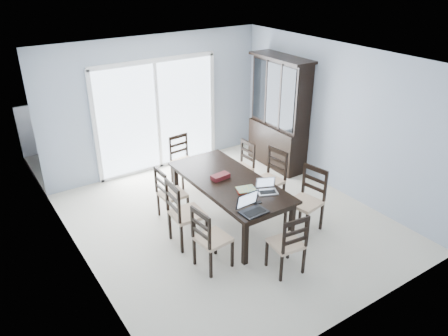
{
  "coord_description": "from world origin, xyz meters",
  "views": [
    {
      "loc": [
        -3.36,
        -4.91,
        3.87
      ],
      "look_at": [
        -0.1,
        0.0,
        0.99
      ],
      "focal_mm": 35.0,
      "sensor_mm": 36.0,
      "label": 1
    }
  ],
  "objects_px": {
    "dining_table": "(229,185)",
    "laptop_dark": "(254,209)",
    "chair_left_mid": "(181,207)",
    "chair_right_mid": "(272,172)",
    "chair_end_far": "(182,154)",
    "laptop_silver": "(268,190)",
    "chair_right_near": "(309,192)",
    "chair_right_far": "(243,161)",
    "chair_left_far": "(167,189)",
    "hot_tub": "(129,131)",
    "game_box": "(220,177)",
    "china_hutch": "(279,114)",
    "chair_left_near": "(207,233)",
    "cell_phone": "(257,202)",
    "chair_end_near": "(291,239)"
  },
  "relations": [
    {
      "from": "chair_right_mid",
      "to": "laptop_silver",
      "type": "height_order",
      "value": "chair_right_mid"
    },
    {
      "from": "game_box",
      "to": "hot_tub",
      "type": "relative_size",
      "value": 0.14
    },
    {
      "from": "chair_end_near",
      "to": "laptop_silver",
      "type": "bearing_deg",
      "value": 77.62
    },
    {
      "from": "game_box",
      "to": "hot_tub",
      "type": "distance_m",
      "value": 3.43
    },
    {
      "from": "dining_table",
      "to": "chair_left_near",
      "type": "relative_size",
      "value": 2.02
    },
    {
      "from": "laptop_silver",
      "to": "cell_phone",
      "type": "xyz_separation_m",
      "value": [
        -0.3,
        -0.15,
        -0.04
      ]
    },
    {
      "from": "chair_left_far",
      "to": "laptop_dark",
      "type": "relative_size",
      "value": 2.8
    },
    {
      "from": "chair_right_near",
      "to": "chair_right_far",
      "type": "distance_m",
      "value": 1.61
    },
    {
      "from": "chair_right_mid",
      "to": "hot_tub",
      "type": "height_order",
      "value": "chair_right_mid"
    },
    {
      "from": "chair_left_far",
      "to": "chair_end_far",
      "type": "height_order",
      "value": "chair_end_far"
    },
    {
      "from": "chair_end_far",
      "to": "laptop_silver",
      "type": "relative_size",
      "value": 3.05
    },
    {
      "from": "laptop_silver",
      "to": "hot_tub",
      "type": "distance_m",
      "value": 4.2
    },
    {
      "from": "chair_right_near",
      "to": "laptop_silver",
      "type": "height_order",
      "value": "chair_right_near"
    },
    {
      "from": "chair_right_mid",
      "to": "game_box",
      "type": "xyz_separation_m",
      "value": [
        -1.02,
        0.04,
        0.19
      ]
    },
    {
      "from": "chair_left_far",
      "to": "china_hutch",
      "type": "bearing_deg",
      "value": 102.05
    },
    {
      "from": "chair_end_near",
      "to": "chair_right_far",
      "type": "bearing_deg",
      "value": 75.14
    },
    {
      "from": "chair_left_near",
      "to": "cell_phone",
      "type": "bearing_deg",
      "value": 85.97
    },
    {
      "from": "chair_right_far",
      "to": "laptop_dark",
      "type": "distance_m",
      "value": 2.1
    },
    {
      "from": "cell_phone",
      "to": "hot_tub",
      "type": "bearing_deg",
      "value": 109.35
    },
    {
      "from": "china_hutch",
      "to": "laptop_dark",
      "type": "bearing_deg",
      "value": -135.87
    },
    {
      "from": "game_box",
      "to": "chair_left_mid",
      "type": "bearing_deg",
      "value": -164.39
    },
    {
      "from": "chair_right_near",
      "to": "china_hutch",
      "type": "bearing_deg",
      "value": -38.79
    },
    {
      "from": "chair_left_near",
      "to": "chair_left_mid",
      "type": "distance_m",
      "value": 0.7
    },
    {
      "from": "chair_left_far",
      "to": "chair_right_far",
      "type": "bearing_deg",
      "value": 96.05
    },
    {
      "from": "chair_left_near",
      "to": "game_box",
      "type": "relative_size",
      "value": 3.76
    },
    {
      "from": "dining_table",
      "to": "chair_end_far",
      "type": "xyz_separation_m",
      "value": [
        0.05,
        1.64,
        -0.11
      ]
    },
    {
      "from": "chair_left_near",
      "to": "chair_right_far",
      "type": "height_order",
      "value": "chair_left_near"
    },
    {
      "from": "dining_table",
      "to": "laptop_silver",
      "type": "relative_size",
      "value": 6.34
    },
    {
      "from": "chair_left_mid",
      "to": "chair_end_far",
      "type": "xyz_separation_m",
      "value": [
        0.97,
        1.75,
        -0.07
      ]
    },
    {
      "from": "china_hutch",
      "to": "chair_left_mid",
      "type": "height_order",
      "value": "china_hutch"
    },
    {
      "from": "china_hutch",
      "to": "laptop_silver",
      "type": "relative_size",
      "value": 6.34
    },
    {
      "from": "china_hutch",
      "to": "chair_left_mid",
      "type": "bearing_deg",
      "value": -155.23
    },
    {
      "from": "chair_right_near",
      "to": "chair_right_far",
      "type": "height_order",
      "value": "chair_right_near"
    },
    {
      "from": "chair_left_near",
      "to": "chair_right_far",
      "type": "distance_m",
      "value": 2.38
    },
    {
      "from": "dining_table",
      "to": "chair_left_mid",
      "type": "xyz_separation_m",
      "value": [
        -0.92,
        -0.11,
        -0.04
      ]
    },
    {
      "from": "china_hutch",
      "to": "chair_end_near",
      "type": "distance_m",
      "value": 3.48
    },
    {
      "from": "chair_left_far",
      "to": "chair_end_near",
      "type": "distance_m",
      "value": 2.23
    },
    {
      "from": "chair_left_far",
      "to": "hot_tub",
      "type": "xyz_separation_m",
      "value": [
        0.55,
        2.92,
        -0.07
      ]
    },
    {
      "from": "laptop_silver",
      "to": "chair_right_mid",
      "type": "bearing_deg",
      "value": 69.01
    },
    {
      "from": "chair_end_far",
      "to": "laptop_silver",
      "type": "bearing_deg",
      "value": 89.63
    },
    {
      "from": "chair_left_mid",
      "to": "chair_right_mid",
      "type": "distance_m",
      "value": 1.86
    },
    {
      "from": "chair_left_near",
      "to": "chair_right_mid",
      "type": "bearing_deg",
      "value": 110.07
    },
    {
      "from": "chair_left_far",
      "to": "game_box",
      "type": "relative_size",
      "value": 3.59
    },
    {
      "from": "dining_table",
      "to": "laptop_dark",
      "type": "bearing_deg",
      "value": -104.76
    },
    {
      "from": "cell_phone",
      "to": "laptop_silver",
      "type": "bearing_deg",
      "value": 43.42
    },
    {
      "from": "china_hutch",
      "to": "hot_tub",
      "type": "distance_m",
      "value": 3.26
    },
    {
      "from": "game_box",
      "to": "chair_right_mid",
      "type": "bearing_deg",
      "value": -2.29
    },
    {
      "from": "china_hutch",
      "to": "chair_left_mid",
      "type": "distance_m",
      "value": 3.27
    },
    {
      "from": "game_box",
      "to": "chair_right_near",
      "type": "bearing_deg",
      "value": -41.99
    },
    {
      "from": "laptop_dark",
      "to": "chair_right_near",
      "type": "bearing_deg",
      "value": 5.34
    }
  ]
}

